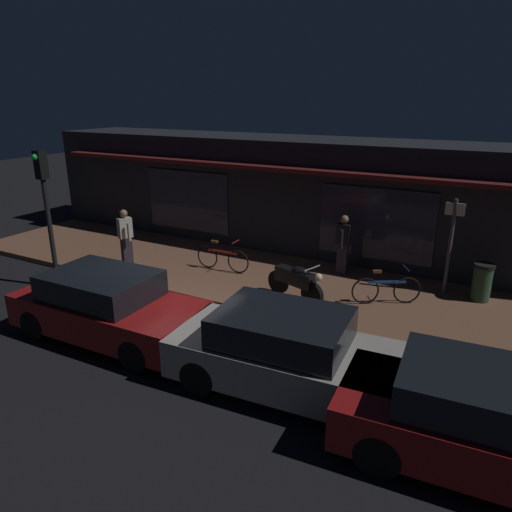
{
  "coord_description": "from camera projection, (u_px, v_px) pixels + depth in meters",
  "views": [
    {
      "loc": [
        6.33,
        -7.66,
        4.84
      ],
      "look_at": [
        0.85,
        2.4,
        0.95
      ],
      "focal_mm": 32.98,
      "sensor_mm": 36.0,
      "label": 1
    }
  ],
  "objects": [
    {
      "name": "ground_plane",
      "position": [
        174.0,
        319.0,
        10.79
      ],
      "size": [
        60.0,
        60.0,
        0.0
      ],
      "primitive_type": "plane",
      "color": "black"
    },
    {
      "name": "sidewalk_slab",
      "position": [
        240.0,
        275.0,
        13.26
      ],
      "size": [
        18.0,
        4.0,
        0.15
      ],
      "primitive_type": "cube",
      "color": "brown",
      "rests_on": "ground_plane"
    },
    {
      "name": "storefront_building",
      "position": [
        291.0,
        194.0,
        15.52
      ],
      "size": [
        18.0,
        3.3,
        3.6
      ],
      "color": "black",
      "rests_on": "ground_plane"
    },
    {
      "name": "motorcycle",
      "position": [
        296.0,
        281.0,
        11.29
      ],
      "size": [
        1.65,
        0.75,
        0.97
      ],
      "color": "black",
      "rests_on": "sidewalk_slab"
    },
    {
      "name": "bicycle_parked",
      "position": [
        386.0,
        290.0,
        11.13
      ],
      "size": [
        1.45,
        0.89,
        0.91
      ],
      "color": "black",
      "rests_on": "sidewalk_slab"
    },
    {
      "name": "bicycle_extra",
      "position": [
        222.0,
        258.0,
        13.28
      ],
      "size": [
        1.66,
        0.42,
        0.91
      ],
      "color": "black",
      "rests_on": "sidewalk_slab"
    },
    {
      "name": "person_photographer",
      "position": [
        126.0,
        237.0,
        13.5
      ],
      "size": [
        0.6,
        0.43,
        1.67
      ],
      "color": "#28232D",
      "rests_on": "sidewalk_slab"
    },
    {
      "name": "person_bystander",
      "position": [
        343.0,
        243.0,
        12.87
      ],
      "size": [
        0.4,
        0.62,
        1.67
      ],
      "color": "#28232D",
      "rests_on": "sidewalk_slab"
    },
    {
      "name": "sign_post",
      "position": [
        451.0,
        241.0,
        11.44
      ],
      "size": [
        0.44,
        0.09,
        2.4
      ],
      "color": "#47474C",
      "rests_on": "sidewalk_slab"
    },
    {
      "name": "trash_bin",
      "position": [
        482.0,
        282.0,
        11.28
      ],
      "size": [
        0.48,
        0.48,
        0.93
      ],
      "color": "#2D4C33",
      "rests_on": "sidewalk_slab"
    },
    {
      "name": "traffic_light_pole",
      "position": [
        45.0,
        196.0,
        11.81
      ],
      "size": [
        0.24,
        0.33,
        3.6
      ],
      "color": "black",
      "rests_on": "ground_plane"
    },
    {
      "name": "parked_car_near",
      "position": [
        107.0,
        306.0,
        9.79
      ],
      "size": [
        4.14,
        1.86,
        1.42
      ],
      "color": "black",
      "rests_on": "ground_plane"
    },
    {
      "name": "parked_car_far",
      "position": [
        287.0,
        352.0,
        8.01
      ],
      "size": [
        4.22,
        2.05,
        1.42
      ],
      "color": "black",
      "rests_on": "ground_plane"
    },
    {
      "name": "parked_car_across",
      "position": [
        490.0,
        423.0,
        6.29
      ],
      "size": [
        4.21,
        2.04,
        1.42
      ],
      "color": "black",
      "rests_on": "ground_plane"
    }
  ]
}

